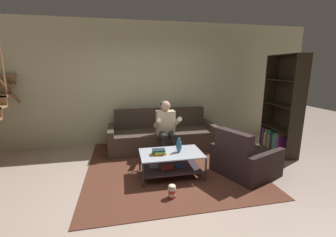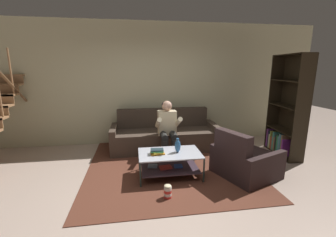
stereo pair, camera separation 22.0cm
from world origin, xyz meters
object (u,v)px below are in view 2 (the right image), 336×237
Objects in this scene: coffee_table at (169,161)px; popcorn_tub at (168,191)px; vase at (178,146)px; person_seated_center at (168,127)px; book_stack at (157,152)px; armchair at (244,161)px; couch at (164,136)px; bookshelf at (286,119)px.

popcorn_tub is at bearing -101.01° from coffee_table.
vase reaches higher than popcorn_tub.
book_stack is (-0.32, -0.91, -0.18)m from person_seated_center.
book_stack is at bearing 96.92° from popcorn_tub.
person_seated_center is at bearing 138.11° from armchair.
couch is 2.06× the size of armchair.
book_stack is at bearing -102.62° from couch.
vase is at bearing 5.48° from book_stack.
bookshelf is at bearing 13.97° from book_stack.
person_seated_center is 1.00× the size of armchair.
person_seated_center is 5.57× the size of popcorn_tub.
coffee_table is 0.30m from vase.
bookshelf is 1.68m from armchair.
armchair is at bearing -53.15° from couch.
bookshelf is at bearing 26.07° from popcorn_tub.
bookshelf is at bearing 32.29° from armchair.
vase reaches higher than book_stack.
armchair is at bearing -9.04° from vase.
coffee_table is 1.30m from armchair.
person_seated_center is 4.77× the size of vase.
coffee_table is 4.28× the size of vase.
person_seated_center reaches higher than popcorn_tub.
book_stack reaches higher than coffee_table.
vase is 1.19m from armchair.
vase is at bearing 67.92° from popcorn_tub.
book_stack is 1.51m from armchair.
coffee_table is at bearing -165.53° from bookshelf.
vase is (0.04, -0.87, -0.10)m from person_seated_center.
armchair is at bearing -147.71° from bookshelf.
vase is (0.14, 0.01, 0.26)m from coffee_table.
vase is at bearing 170.96° from armchair.
bookshelf is (2.49, 0.67, 0.22)m from vase.
book_stack is 0.12× the size of bookshelf.
vase is 0.85m from popcorn_tub.
bookshelf is 1.81× the size of armchair.
book_stack reaches higher than popcorn_tub.
couch is 1.41m from vase.
coffee_table is 0.71m from popcorn_tub.
book_stack is at bearing -174.52° from vase.
popcorn_tub is (-0.24, -1.55, -0.54)m from person_seated_center.
book_stack is (-0.32, -1.42, 0.17)m from couch.
person_seated_center is (-0.00, -0.51, 0.35)m from couch.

